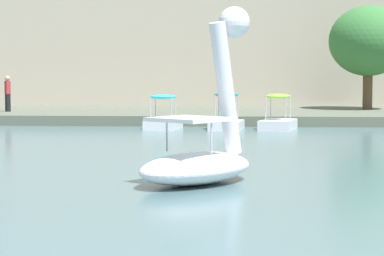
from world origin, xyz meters
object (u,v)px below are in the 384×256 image
(pedal_boat_teal, at_px, (227,118))
(parked_van, at_px, (335,89))
(swan_boat, at_px, (203,144))
(pedal_boat_cyan, at_px, (163,119))
(tree_broadleaf_behind_dock, at_px, (368,41))
(pedal_boat_lime, at_px, (278,119))
(person_on_path, at_px, (8,92))

(pedal_boat_teal, height_order, parked_van, parked_van)
(swan_boat, relative_size, pedal_boat_cyan, 1.75)
(pedal_boat_cyan, xyz_separation_m, parked_van, (8.76, 14.74, 0.97))
(swan_boat, xyz_separation_m, tree_broadleaf_behind_dock, (7.26, 23.66, 3.13))
(pedal_boat_teal, distance_m, tree_broadleaf_behind_dock, 11.62)
(pedal_boat_cyan, relative_size, pedal_boat_teal, 1.03)
(swan_boat, distance_m, parked_van, 30.64)
(swan_boat, height_order, tree_broadleaf_behind_dock, tree_broadleaf_behind_dock)
(pedal_boat_lime, height_order, person_on_path, person_on_path)
(pedal_boat_cyan, relative_size, tree_broadleaf_behind_dock, 0.40)
(tree_broadleaf_behind_dock, xyz_separation_m, person_on_path, (-17.75, -3.49, -2.54))
(swan_boat, relative_size, parked_van, 0.81)
(pedal_boat_lime, bearing_deg, swan_boat, -98.58)
(swan_boat, distance_m, pedal_boat_lime, 15.37)
(person_on_path, distance_m, parked_van, 19.48)
(pedal_boat_cyan, relative_size, parked_van, 0.47)
(pedal_boat_teal, relative_size, person_on_path, 1.20)
(parked_van, bearing_deg, pedal_boat_lime, -105.32)
(swan_boat, xyz_separation_m, pedal_boat_teal, (0.20, 15.11, -0.35))
(person_on_path, bearing_deg, tree_broadleaf_behind_dock, 11.13)
(tree_broadleaf_behind_dock, distance_m, parked_van, 6.88)
(parked_van, bearing_deg, pedal_boat_cyan, -120.72)
(pedal_boat_lime, distance_m, tree_broadleaf_behind_dock, 10.42)
(person_on_path, bearing_deg, pedal_boat_teal, -25.31)
(tree_broadleaf_behind_dock, bearing_deg, parked_van, 98.29)
(pedal_boat_teal, bearing_deg, parked_van, 67.53)
(pedal_boat_cyan, relative_size, pedal_boat_lime, 0.88)
(pedal_boat_teal, height_order, tree_broadleaf_behind_dock, tree_broadleaf_behind_dock)
(person_on_path, bearing_deg, pedal_boat_lime, -21.27)
(swan_boat, bearing_deg, person_on_path, 117.48)
(pedal_boat_cyan, height_order, pedal_boat_lime, pedal_boat_lime)
(tree_broadleaf_behind_dock, distance_m, person_on_path, 18.27)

